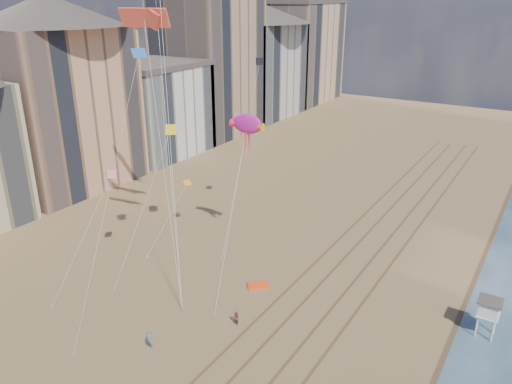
# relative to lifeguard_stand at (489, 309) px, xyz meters

# --- Properties ---
(tracks) EXTENTS (7.68, 120.00, 0.01)m
(tracks) POSITION_rel_lifeguard_stand_xyz_m (-14.56, 2.24, -2.77)
(tracks) COLOR brown
(tracks) RESTS_ON ground
(buildings) EXTENTS (34.72, 131.35, 29.00)m
(buildings) POSITION_rel_lifeguard_stand_xyz_m (-62.85, 37.83, 10.77)
(buildings) COLOR #C6B284
(buildings) RESTS_ON ground
(lifeguard_stand) EXTENTS (2.00, 2.00, 3.61)m
(lifeguard_stand) POSITION_rel_lifeguard_stand_xyz_m (0.00, 0.00, 0.00)
(lifeguard_stand) COLOR silver
(lifeguard_stand) RESTS_ON ground
(grounded_kite) EXTENTS (2.59, 2.49, 0.25)m
(grounded_kite) POSITION_rel_lifeguard_stand_xyz_m (-21.15, -3.86, -2.66)
(grounded_kite) COLOR #FF4615
(grounded_kite) RESTS_ON ground
(show_kite) EXTENTS (4.03, 6.24, 19.05)m
(show_kite) POSITION_rel_lifeguard_stand_xyz_m (-25.72, 1.21, 12.76)
(show_kite) COLOR #B51B87
(show_kite) RESTS_ON ground
(kite_flyer_a) EXTENTS (0.71, 0.51, 1.83)m
(kite_flyer_a) POSITION_rel_lifeguard_stand_xyz_m (-23.92, -16.98, -1.87)
(kite_flyer_a) COLOR slate
(kite_flyer_a) RESTS_ON ground
(kite_flyer_b) EXTENTS (0.87, 0.80, 1.43)m
(kite_flyer_b) POSITION_rel_lifeguard_stand_xyz_m (-19.48, -10.44, -2.07)
(kite_flyer_b) COLOR brown
(kite_flyer_b) RESTS_ON ground
(small_kites) EXTENTS (9.69, 18.21, 17.33)m
(small_kites) POSITION_rel_lifeguard_stand_xyz_m (-31.58, -3.85, 13.62)
(small_kites) COLOR #FD627B
(small_kites) RESTS_ON ground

